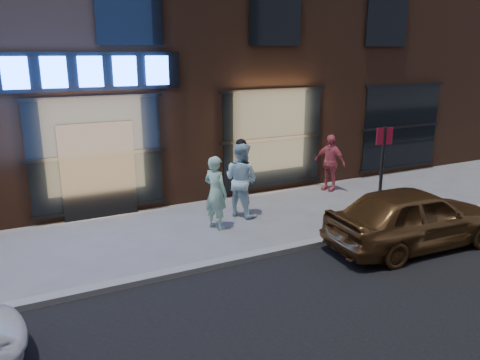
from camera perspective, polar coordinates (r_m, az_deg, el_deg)
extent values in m
plane|color=slate|center=(8.88, -11.73, -12.13)|extent=(90.00, 90.00, 0.00)
cube|color=gray|center=(8.85, -11.76, -11.79)|extent=(60.00, 0.25, 0.12)
cube|color=#54301E|center=(15.81, -20.71, 17.91)|extent=(30.00, 8.00, 10.00)
cube|color=black|center=(11.72, -19.79, 12.31)|extent=(5.20, 0.06, 0.90)
cube|color=black|center=(12.08, -16.87, 1.07)|extent=(1.80, 0.10, 2.40)
cube|color=#FFBF72|center=(12.05, -17.07, 2.98)|extent=(3.00, 0.04, 2.60)
cube|color=black|center=(12.02, -17.04, 2.94)|extent=(3.20, 0.06, 2.80)
cube|color=#FFBF72|center=(13.74, 3.96, 5.09)|extent=(3.00, 0.04, 2.60)
cube|color=black|center=(13.70, 4.05, 5.06)|extent=(3.20, 0.06, 2.80)
cube|color=#FFBF72|center=(16.80, 18.96, 6.19)|extent=(3.00, 0.04, 2.60)
cube|color=black|center=(16.77, 19.05, 6.16)|extent=(3.20, 0.06, 2.80)
cube|color=black|center=(12.00, -13.40, 19.54)|extent=(1.60, 0.06, 1.60)
cube|color=black|center=(13.51, 4.33, 19.39)|extent=(1.60, 0.06, 1.60)
cube|color=black|center=(15.92, 17.49, 18.15)|extent=(1.60, 0.06, 1.60)
cube|color=#2659FF|center=(11.57, -25.76, 11.67)|extent=(0.55, 0.12, 0.70)
cube|color=#2659FF|center=(11.61, -21.74, 12.11)|extent=(0.55, 0.12, 0.70)
cube|color=#2659FF|center=(11.71, -17.77, 12.48)|extent=(0.55, 0.12, 0.70)
cube|color=#2659FF|center=(11.86, -13.87, 12.78)|extent=(0.55, 0.12, 0.70)
cube|color=#2659FF|center=(12.07, -10.07, 13.03)|extent=(0.55, 0.12, 0.70)
imported|color=#B2EAC0|center=(10.92, -2.99, -1.54)|extent=(0.65, 0.76, 1.75)
imported|color=white|center=(11.74, 0.14, 0.06)|extent=(1.07, 1.15, 1.89)
imported|color=#DD5B6C|center=(14.23, 10.87, 2.10)|extent=(0.79, 1.07, 1.69)
imported|color=brown|center=(10.58, 20.43, -4.27)|extent=(3.99, 1.75, 1.34)
cylinder|color=#262628|center=(11.26, 16.80, 0.12)|extent=(0.08, 0.08, 2.43)
cube|color=#A3122A|center=(11.05, 17.20, 5.13)|extent=(0.38, 0.13, 0.39)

